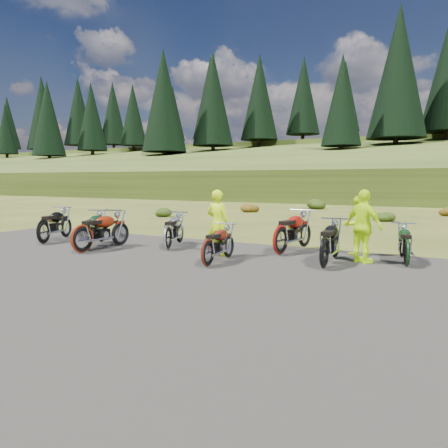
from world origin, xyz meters
The scene contains 39 objects.
ground centered at (0.00, 0.00, 0.00)m, with size 300.00×300.00×0.00m, color #353F15.
gravel_pad centered at (0.00, -2.00, 0.00)m, with size 20.00×12.00×0.04m, color black.
hill_slope centered at (0.00, 50.00, 0.00)m, with size 300.00×46.00×3.00m, color #2E3D14, non-canonical shape.
hill_plateau centered at (0.00, 110.00, 0.00)m, with size 300.00×90.00×9.17m, color #2E3D14.
conifer_4 centered at (-111.00, 72.00, 18.46)m, with size 6.60×6.60×17.00m.
conifer_5 centered at (-105.00, 78.00, 18.16)m, with size 6.16×6.16×16.00m.
conifer_7 centered at (-93.00, 59.00, 14.36)m, with size 5.28×5.28×14.00m.
conifer_8 centered at (-87.00, 65.00, 18.57)m, with size 7.92×7.92×20.00m.
conifer_9 centered at (-81.00, 71.00, 19.26)m, with size 7.48×7.48×19.00m.
conifer_10 centered at (-75.00, 77.00, 19.16)m, with size 7.04×7.04×18.00m.
conifer_11 centered at (-69.00, 52.00, 14.47)m, with size 6.60×6.60×17.00m.
conifer_12 centered at (-63.00, 58.00, 15.17)m, with size 6.16×6.16×16.00m.
conifer_13 centered at (-57.00, 64.00, 15.86)m, with size 5.72×5.72×15.00m.
conifer_14 centered at (-51.00, 70.00, 16.55)m, with size 5.28×5.28×14.00m.
conifer_15 centered at (-45.00, 76.00, 20.16)m, with size 7.92×7.92×20.00m.
conifer_16 centered at (-39.00, 51.00, 15.28)m, with size 7.48×7.48×19.00m.
conifer_17 centered at (-33.00, 57.00, 15.97)m, with size 7.04×7.04×18.00m.
conifer_18 centered at (-27.00, 63.00, 16.66)m, with size 6.60×6.60×17.00m.
conifer_19 centered at (-21.00, 69.00, 17.36)m, with size 6.16×6.16×16.00m.
conifer_20 centered at (-15.00, 75.00, 17.65)m, with size 5.72×5.72×15.00m.
conifer_21 centered at (-9.00, 50.00, 12.56)m, with size 5.28×5.28×14.00m.
conifer_22 centered at (-3.00, 56.00, 16.77)m, with size 7.92×7.92×20.00m.
shrub_0 centered at (-12.00, 6.00, 0.23)m, with size 0.77×0.77×0.45m, color #5B2A0B.
shrub_1 centered at (-9.10, 11.30, 0.31)m, with size 1.03×1.03×0.61m, color #22370D.
shrub_2 centered at (-6.20, 16.60, 0.38)m, with size 1.30×1.30×0.77m, color #5B2A0B.
shrub_3 centered at (-3.30, 21.90, 0.46)m, with size 1.56×1.56×0.92m, color #22370D.
shrub_4 centered at (-0.40, 9.20, 0.23)m, with size 0.77×0.77×0.45m, color #5B2A0B.
shrub_5 centered at (2.50, 14.50, 0.31)m, with size 1.03×1.03×0.61m, color #22370D.
motorcycle_0 centered at (-5.79, 0.60, 0.00)m, with size 2.24×0.75×1.17m, color black, non-canonical shape.
motorcycle_1 centered at (-3.31, -0.05, 0.00)m, with size 2.28×0.76×1.19m, color maroon, non-canonical shape.
motorcycle_2 centered at (-3.63, 0.45, 0.00)m, with size 2.19×0.73×1.14m, color black, non-canonical shape.
motorcycle_3 centered at (-1.48, 1.59, 0.00)m, with size 2.08×0.69×1.09m, color #B9B9BE, non-canonical shape.
motorcycle_4 centered at (0.88, 0.02, 0.00)m, with size 1.88×0.63×0.99m, color #57180E, non-canonical shape.
motorcycle_5 centered at (3.41, 1.18, 0.00)m, with size 2.16×0.72×1.13m, color black, non-canonical shape.
motorcycle_6 centered at (1.79, 2.45, 0.00)m, with size 2.35×0.78×1.23m, color maroon, non-canonical shape.
motorcycle_7 centered at (5.09, 2.36, 0.00)m, with size 1.90×0.63×0.99m, color black, non-canonical shape.
person_middle centered at (0.35, 1.41, 0.91)m, with size 0.67×0.44×1.83m, color #B5E00B.
person_right_a centered at (3.63, 3.52, 0.82)m, with size 0.80×0.62×1.64m, color #B5E00B.
person_right_b centered at (4.06, 2.31, 0.93)m, with size 1.09×0.45×1.86m, color #B5E00B.
Camera 1 is at (6.35, -8.86, 2.13)m, focal length 35.00 mm.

